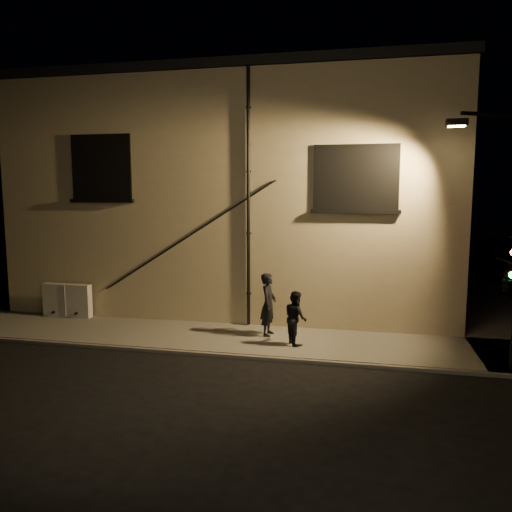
% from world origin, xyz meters
% --- Properties ---
extents(ground, '(90.00, 90.00, 0.00)m').
position_xyz_m(ground, '(0.00, 0.00, 0.00)').
color(ground, black).
extents(sidewalk, '(21.00, 16.00, 0.12)m').
position_xyz_m(sidewalk, '(1.22, 4.39, 0.06)').
color(sidewalk, '#5C5A53').
rests_on(sidewalk, ground).
extents(building, '(16.20, 12.23, 8.80)m').
position_xyz_m(building, '(-3.00, 8.99, 4.40)').
color(building, tan).
rests_on(building, ground).
extents(utility_cabinet, '(1.79, 0.30, 1.18)m').
position_xyz_m(utility_cabinet, '(-8.38, 2.70, 0.71)').
color(utility_cabinet, beige).
rests_on(utility_cabinet, sidewalk).
extents(pedestrian_a, '(0.52, 0.74, 1.95)m').
position_xyz_m(pedestrian_a, '(-0.95, 1.94, 1.09)').
color(pedestrian_a, black).
rests_on(pedestrian_a, sidewalk).
extents(pedestrian_b, '(0.88, 0.95, 1.57)m').
position_xyz_m(pedestrian_b, '(0.00, 1.23, 0.90)').
color(pedestrian_b, black).
rests_on(pedestrian_b, sidewalk).
extents(traffic_signal, '(1.26, 2.01, 3.42)m').
position_xyz_m(traffic_signal, '(5.41, 0.19, 2.42)').
color(traffic_signal, black).
rests_on(traffic_signal, sidewalk).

